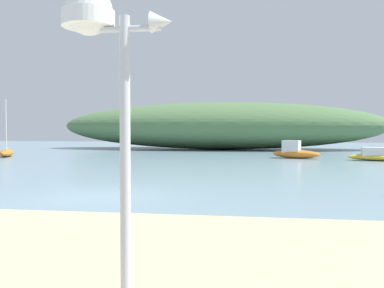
{
  "coord_description": "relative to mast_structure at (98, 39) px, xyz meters",
  "views": [
    {
      "loc": [
        4.93,
        -13.03,
        2.23
      ],
      "look_at": [
        2.16,
        5.51,
        1.56
      ],
      "focal_mm": 38.36,
      "sensor_mm": 36.0,
      "label": 1
    }
  ],
  "objects": [
    {
      "name": "mast_structure",
      "position": [
        0.0,
        0.0,
        0.0
      ],
      "size": [
        1.24,
        0.59,
        3.62
      ],
      "color": "silver",
      "rests_on": "beach_sand"
    },
    {
      "name": "motorboat_outer_mooring",
      "position": [
        10.52,
        26.39,
        -2.88
      ],
      "size": [
        4.48,
        1.97,
        0.94
      ],
      "color": "gold",
      "rests_on": "ground"
    },
    {
      "name": "distant_hill",
      "position": [
        -1.92,
        41.99,
        -0.58
      ],
      "size": [
        36.78,
        10.6,
        5.29
      ],
      "primitive_type": "ellipsoid",
      "color": "#517547",
      "rests_on": "ground"
    },
    {
      "name": "motorboat_near_shore",
      "position": [
        4.88,
        28.05,
        -2.74
      ],
      "size": [
        3.8,
        2.34,
        1.38
      ],
      "color": "orange",
      "rests_on": "ground"
    },
    {
      "name": "sailboat_mid_channel",
      "position": [
        -18.44,
        26.72,
        -2.9
      ],
      "size": [
        2.52,
        3.68,
        4.7
      ],
      "color": "orange",
      "rests_on": "ground"
    },
    {
      "name": "ground_plane",
      "position": [
        -3.22,
        8.65,
        -3.23
      ],
      "size": [
        120.0,
        120.0,
        0.0
      ],
      "primitive_type": "plane",
      "color": "#7A99A8"
    }
  ]
}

